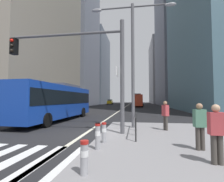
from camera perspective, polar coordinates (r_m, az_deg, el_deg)
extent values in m
plane|color=black|center=(28.96, 2.86, -6.75)|extent=(160.00, 160.00, 0.00)
cube|color=gray|center=(8.41, 27.78, -15.21)|extent=(9.00, 10.00, 0.15)
cube|color=silver|center=(6.40, -30.88, -19.84)|extent=(0.45, 3.20, 0.01)
cube|color=silver|center=(5.91, -23.60, -21.51)|extent=(0.45, 3.20, 0.01)
cube|color=silver|center=(5.51, -14.96, -23.04)|extent=(0.45, 3.20, 0.01)
cube|color=silver|center=(5.25, -5.02, -24.19)|extent=(0.45, 3.20, 0.01)
cube|color=silver|center=(5.13, 5.80, -24.70)|extent=(0.45, 3.20, 0.01)
cube|color=beige|center=(38.91, 4.31, -5.77)|extent=(0.20, 80.00, 0.01)
cube|color=slate|center=(58.16, -11.66, 18.47)|extent=(10.31, 18.30, 46.23)
cube|color=slate|center=(77.68, -5.76, 7.65)|extent=(10.25, 22.19, 32.43)
cube|color=slate|center=(63.66, 21.83, 17.80)|extent=(12.67, 23.27, 48.52)
cube|color=#9E9EA3|center=(88.48, 17.68, 6.14)|extent=(13.48, 24.71, 31.43)
cube|color=#14389E|center=(15.70, -18.71, -3.48)|extent=(2.82, 10.96, 2.75)
cube|color=black|center=(15.70, -18.69, -2.22)|extent=(2.85, 10.74, 1.10)
cube|color=#4C4C51|center=(17.20, -16.00, 1.62)|extent=(1.86, 3.97, 0.30)
cylinder|color=black|center=(12.17, -21.82, -9.40)|extent=(0.33, 1.01, 1.00)
cylinder|color=black|center=(13.58, -30.54, -8.51)|extent=(0.33, 1.01, 1.00)
cylinder|color=black|center=(18.43, -10.18, -7.30)|extent=(0.33, 1.01, 1.00)
cylinder|color=black|center=(19.39, -16.90, -7.01)|extent=(0.33, 1.01, 1.00)
cube|color=silver|center=(17.66, -27.78, -6.00)|extent=(1.87, 4.34, 1.10)
cube|color=black|center=(17.75, -27.42, -3.37)|extent=(1.55, 2.35, 0.52)
cylinder|color=black|center=(16.00, -28.43, -8.31)|extent=(0.23, 0.64, 0.64)
cylinder|color=black|center=(17.17, -33.26, -7.79)|extent=(0.23, 0.64, 0.64)
cylinder|color=black|center=(18.38, -22.74, -7.70)|extent=(0.23, 0.64, 0.64)
cylinder|color=black|center=(19.41, -27.32, -7.33)|extent=(0.23, 0.64, 0.64)
cube|color=red|center=(44.70, 8.72, -3.17)|extent=(2.61, 11.04, 2.75)
cube|color=black|center=(44.70, 8.71, -2.73)|extent=(2.65, 10.82, 1.10)
cube|color=#4C4C51|center=(43.07, 8.73, -1.15)|extent=(1.79, 3.98, 0.30)
cylinder|color=black|center=(48.25, 7.24, -4.62)|extent=(0.31, 1.00, 1.00)
cylinder|color=black|center=(48.28, 10.09, -4.60)|extent=(0.31, 1.00, 1.00)
cylinder|color=black|center=(41.20, 7.12, -4.91)|extent=(0.31, 1.00, 1.00)
cylinder|color=black|center=(41.24, 10.47, -4.88)|extent=(0.31, 1.00, 1.00)
cube|color=red|center=(67.69, 8.10, -3.10)|extent=(2.56, 11.27, 2.75)
cube|color=black|center=(67.69, 8.10, -2.81)|extent=(2.60, 11.04, 1.10)
cube|color=#4C4C51|center=(66.01, 8.09, -1.78)|extent=(1.77, 4.06, 0.30)
cylinder|color=black|center=(71.31, 7.15, -4.08)|extent=(0.31, 1.00, 1.00)
cylinder|color=black|center=(71.31, 9.08, -4.07)|extent=(0.31, 1.00, 1.00)
cylinder|color=black|center=(64.11, 7.03, -4.21)|extent=(0.31, 1.00, 1.00)
cylinder|color=black|center=(64.11, 9.18, -4.20)|extent=(0.31, 1.00, 1.00)
cube|color=gold|center=(63.20, -0.71, -3.92)|extent=(1.85, 4.10, 1.10)
cube|color=black|center=(63.34, -0.69, -3.18)|extent=(1.53, 2.22, 0.52)
cylinder|color=black|center=(61.71, -0.05, -4.45)|extent=(0.23, 0.64, 0.64)
cylinder|color=black|center=(61.98, -1.73, -4.44)|extent=(0.23, 0.64, 0.64)
cylinder|color=black|center=(64.46, 0.27, -4.39)|extent=(0.23, 0.64, 0.64)
cylinder|color=black|center=(64.71, -1.33, -4.38)|extent=(0.23, 0.64, 0.64)
cube|color=#232838|center=(53.77, 9.65, -4.04)|extent=(1.86, 4.23, 1.10)
cube|color=black|center=(53.61, 9.65, -3.18)|extent=(1.54, 2.30, 0.52)
cylinder|color=black|center=(55.19, 8.65, -4.59)|extent=(0.23, 0.64, 0.64)
cylinder|color=black|center=(55.25, 10.54, -4.57)|extent=(0.23, 0.64, 0.64)
cylinder|color=black|center=(52.33, 8.72, -4.68)|extent=(0.23, 0.64, 0.64)
cylinder|color=black|center=(52.40, 10.71, -4.66)|extent=(0.23, 0.64, 0.64)
cube|color=#B2A899|center=(56.55, 9.70, -3.98)|extent=(1.79, 4.02, 1.10)
cube|color=black|center=(56.39, 9.69, -3.16)|extent=(1.50, 2.17, 0.52)
cylinder|color=black|center=(57.92, 8.78, -4.51)|extent=(0.22, 0.64, 0.64)
cylinder|color=black|center=(57.95, 10.58, -4.49)|extent=(0.22, 0.64, 0.64)
cylinder|color=black|center=(55.19, 8.78, -4.59)|extent=(0.22, 0.64, 0.64)
cylinder|color=black|center=(55.23, 10.68, -4.57)|extent=(0.22, 0.64, 0.64)
cylinder|color=#515156|center=(8.65, 3.60, 5.30)|extent=(0.22, 0.22, 6.00)
cylinder|color=#515156|center=(10.07, -15.91, 18.36)|extent=(6.39, 0.14, 0.14)
cube|color=black|center=(11.53, -30.96, 13.14)|extent=(0.34, 0.34, 0.95)
sphere|color=red|center=(11.47, -31.57, 14.79)|extent=(0.20, 0.20, 0.20)
sphere|color=black|center=(11.39, -31.61, 13.35)|extent=(0.20, 0.20, 0.20)
sphere|color=black|center=(11.31, -31.66, 11.88)|extent=(0.20, 0.20, 0.20)
cube|color=white|center=(8.53, 1.80, 6.78)|extent=(0.04, 0.60, 0.44)
cylinder|color=#56565B|center=(10.70, 7.29, 9.16)|extent=(0.20, 0.20, 8.00)
cylinder|color=#56565B|center=(12.16, 0.81, 26.83)|extent=(2.40, 0.10, 0.10)
ellipsoid|color=#B2B2B7|center=(12.33, -5.36, 26.12)|extent=(0.70, 0.32, 0.20)
cylinder|color=#56565B|center=(12.12, 13.54, 27.02)|extent=(2.40, 0.10, 0.10)
ellipsoid|color=#B2B2B7|center=(12.25, 19.80, 26.49)|extent=(0.70, 0.32, 0.20)
cylinder|color=#99999E|center=(4.18, -9.64, -21.92)|extent=(0.18, 0.18, 0.79)
cylinder|color=white|center=(4.15, -9.63, -20.68)|extent=(0.19, 0.19, 0.14)
cylinder|color=#B21E19|center=(4.08, -9.59, -17.18)|extent=(0.20, 0.20, 0.08)
cylinder|color=#99999E|center=(6.00, -5.01, -15.50)|extent=(0.18, 0.18, 0.91)
cylinder|color=white|center=(5.97, -5.00, -14.48)|extent=(0.19, 0.19, 0.16)
cylinder|color=#B21E19|center=(5.92, -4.99, -11.59)|extent=(0.20, 0.20, 0.08)
cylinder|color=#99999E|center=(6.86, -2.84, -14.28)|extent=(0.18, 0.18, 0.82)
cylinder|color=white|center=(6.84, -2.84, -13.47)|extent=(0.19, 0.19, 0.15)
cylinder|color=#B21E19|center=(6.80, -2.83, -11.22)|extent=(0.20, 0.20, 0.08)
cylinder|color=black|center=(7.09, 8.29, -13.36)|extent=(0.06, 0.06, 0.95)
cylinder|color=black|center=(8.28, 8.32, -11.84)|extent=(0.06, 0.06, 0.95)
cylinder|color=black|center=(9.48, 8.34, -10.71)|extent=(0.06, 0.06, 0.95)
cylinder|color=black|center=(10.68, 8.36, -9.83)|extent=(0.06, 0.06, 0.95)
cylinder|color=black|center=(8.83, 8.31, -8.18)|extent=(0.06, 3.64, 0.06)
cylinder|color=#423D38|center=(5.47, 31.97, -16.91)|extent=(0.15, 0.15, 0.79)
cylinder|color=#423D38|center=(5.54, 33.55, -16.70)|extent=(0.15, 0.15, 0.79)
cube|color=#B73D42|center=(5.37, 32.55, -9.53)|extent=(0.38, 0.24, 0.61)
sphere|color=tan|center=(5.34, 32.42, -5.11)|extent=(0.22, 0.22, 0.22)
cylinder|color=#423D38|center=(6.63, 27.74, -14.46)|extent=(0.15, 0.15, 0.79)
cylinder|color=#423D38|center=(6.70, 29.01, -14.31)|extent=(0.15, 0.15, 0.79)
cube|color=#4C7F66|center=(6.56, 28.22, -8.37)|extent=(0.40, 0.28, 0.61)
sphere|color=#9E7556|center=(6.53, 28.14, -4.74)|extent=(0.22, 0.22, 0.22)
cylinder|color=#423D38|center=(9.98, 18.43, -10.60)|extent=(0.15, 0.15, 0.81)
cylinder|color=#423D38|center=(10.11, 17.89, -10.50)|extent=(0.15, 0.15, 0.81)
cube|color=#B73D42|center=(9.97, 18.09, -6.45)|extent=(0.38, 0.45, 0.63)
sphere|color=#9E7556|center=(9.96, 18.05, -4.02)|extent=(0.22, 0.22, 0.22)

